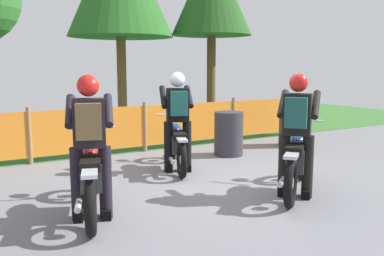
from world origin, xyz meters
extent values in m
cube|color=slate|center=(0.00, 0.00, -0.01)|extent=(24.00, 24.00, 0.02)
cube|color=#386B2D|center=(0.00, 5.67, 0.01)|extent=(24.00, 6.16, 0.01)
cylinder|color=olive|center=(-2.29, 2.59, 0.53)|extent=(0.08, 0.08, 1.05)
cylinder|color=olive|center=(0.00, 2.59, 0.53)|extent=(0.08, 0.08, 1.05)
cylinder|color=olive|center=(2.29, 2.59, 0.53)|extent=(0.08, 0.08, 1.05)
cylinder|color=olive|center=(4.59, 2.59, 0.53)|extent=(0.08, 0.08, 1.05)
cube|color=orange|center=(-1.15, 2.59, 0.54)|extent=(2.21, 0.02, 0.85)
cube|color=orange|center=(1.15, 2.59, 0.54)|extent=(2.21, 0.02, 0.85)
cube|color=orange|center=(3.44, 2.59, 0.54)|extent=(2.21, 0.02, 0.85)
cylinder|color=brown|center=(1.08, 6.63, 1.32)|extent=(0.28, 0.28, 2.65)
cylinder|color=brown|center=(3.86, 5.94, 1.38)|extent=(0.28, 0.28, 2.75)
torus|color=black|center=(1.20, -0.73, 0.32)|extent=(0.57, 0.50, 0.65)
cylinder|color=silver|center=(1.20, -0.73, 0.32)|extent=(0.15, 0.14, 0.14)
torus|color=black|center=(0.10, -1.62, 0.32)|extent=(0.57, 0.50, 0.65)
cylinder|color=silver|center=(0.10, -1.62, 0.32)|extent=(0.15, 0.14, 0.14)
cube|color=#38383D|center=(0.61, -1.21, 0.51)|extent=(0.63, 0.57, 0.32)
ellipsoid|color=navy|center=(0.79, -1.06, 0.73)|extent=(0.56, 0.52, 0.22)
cube|color=black|center=(0.41, -1.36, 0.70)|extent=(0.58, 0.53, 0.10)
cube|color=silver|center=(0.10, -1.62, 0.68)|extent=(0.39, 0.36, 0.04)
cylinder|color=silver|center=(1.15, -0.76, 0.62)|extent=(0.22, 0.19, 0.58)
sphere|color=white|center=(1.28, -0.66, 0.85)|extent=(0.26, 0.26, 0.18)
cylinder|color=silver|center=(1.12, -0.79, 0.96)|extent=(0.41, 0.49, 0.03)
cylinder|color=silver|center=(0.28, -1.29, 0.26)|extent=(0.48, 0.41, 0.07)
torus|color=black|center=(-1.89, 0.15, 0.33)|extent=(0.31, 0.65, 0.65)
cylinder|color=silver|center=(-1.89, 0.15, 0.33)|extent=(0.10, 0.15, 0.14)
torus|color=black|center=(-2.34, -1.21, 0.33)|extent=(0.31, 0.65, 0.65)
cylinder|color=silver|center=(-2.34, -1.21, 0.33)|extent=(0.10, 0.15, 0.14)
cube|color=#38383D|center=(-2.13, -0.58, 0.51)|extent=(0.43, 0.66, 0.33)
ellipsoid|color=maroon|center=(-2.06, -0.36, 0.73)|extent=(0.40, 0.58, 0.22)
cube|color=black|center=(-2.21, -0.82, 0.70)|extent=(0.39, 0.61, 0.10)
cube|color=silver|center=(-2.34, -1.21, 0.68)|extent=(0.27, 0.40, 0.04)
cylinder|color=silver|center=(-1.91, 0.09, 0.62)|extent=(0.13, 0.24, 0.58)
sphere|color=white|center=(-1.86, 0.24, 0.86)|extent=(0.23, 0.23, 0.18)
cylinder|color=silver|center=(-1.92, 0.05, 0.97)|extent=(0.59, 0.23, 0.03)
cylinder|color=silver|center=(-2.36, -0.82, 0.26)|extent=(0.25, 0.55, 0.07)
torus|color=black|center=(0.08, 1.54, 0.30)|extent=(0.31, 0.60, 0.60)
cylinder|color=silver|center=(0.08, 1.54, 0.30)|extent=(0.10, 0.14, 0.13)
torus|color=black|center=(-0.39, 0.31, 0.30)|extent=(0.31, 0.60, 0.60)
cylinder|color=silver|center=(-0.39, 0.31, 0.30)|extent=(0.10, 0.14, 0.13)
cube|color=#38383D|center=(-0.17, 0.88, 0.47)|extent=(0.41, 0.61, 0.30)
ellipsoid|color=navy|center=(-0.10, 1.08, 0.68)|extent=(0.39, 0.54, 0.21)
cube|color=black|center=(-0.26, 0.66, 0.65)|extent=(0.38, 0.57, 0.09)
cube|color=silver|center=(-0.39, 0.31, 0.63)|extent=(0.26, 0.37, 0.04)
cylinder|color=silver|center=(0.06, 1.49, 0.57)|extent=(0.13, 0.22, 0.54)
sphere|color=white|center=(0.11, 1.63, 0.79)|extent=(0.22, 0.22, 0.17)
cylinder|color=silver|center=(0.04, 1.45, 0.89)|extent=(0.54, 0.23, 0.03)
cylinder|color=silver|center=(-0.40, 0.66, 0.24)|extent=(0.25, 0.51, 0.07)
cylinder|color=black|center=(0.39, -1.18, 0.43)|extent=(0.21, 0.21, 0.86)
cube|color=black|center=(0.39, -1.18, 0.06)|extent=(0.27, 0.25, 0.12)
cylinder|color=black|center=(0.59, -1.43, 0.43)|extent=(0.21, 0.21, 0.86)
cube|color=black|center=(0.59, -1.43, 0.06)|extent=(0.27, 0.25, 0.12)
cube|color=black|center=(0.49, -1.30, 1.14)|extent=(0.41, 0.43, 0.56)
cylinder|color=black|center=(0.49, -1.02, 1.26)|extent=(0.44, 0.38, 0.38)
cylinder|color=black|center=(0.77, -1.36, 1.26)|extent=(0.44, 0.38, 0.38)
sphere|color=red|center=(0.49, -1.30, 1.56)|extent=(0.35, 0.35, 0.25)
cube|color=black|center=(0.57, -1.24, 1.56)|extent=(0.14, 0.16, 0.08)
cube|color=#194C47|center=(0.36, -1.41, 1.18)|extent=(0.30, 0.32, 0.40)
cylinder|color=black|center=(-2.33, -0.67, 0.43)|extent=(0.19, 0.19, 0.86)
cube|color=black|center=(-2.33, -0.67, 0.06)|extent=(0.19, 0.28, 0.12)
cylinder|color=black|center=(-2.03, -0.77, 0.43)|extent=(0.19, 0.19, 0.86)
cube|color=black|center=(-2.03, -0.77, 0.06)|extent=(0.19, 0.28, 0.12)
cube|color=black|center=(-2.18, -0.72, 1.14)|extent=(0.42, 0.34, 0.56)
cylinder|color=black|center=(-2.33, -0.48, 1.26)|extent=(0.25, 0.49, 0.38)
cylinder|color=black|center=(-1.91, -0.62, 1.26)|extent=(0.25, 0.49, 0.38)
sphere|color=red|center=(-2.18, -0.72, 1.56)|extent=(0.32, 0.32, 0.25)
cube|color=black|center=(-2.15, -0.63, 1.56)|extent=(0.18, 0.09, 0.08)
cube|color=brown|center=(-2.23, -0.88, 1.18)|extent=(0.32, 0.24, 0.40)
cylinder|color=black|center=(-0.37, 0.81, 0.43)|extent=(0.19, 0.19, 0.86)
cube|color=black|center=(-0.37, 0.81, 0.06)|extent=(0.20, 0.28, 0.12)
cylinder|color=black|center=(-0.07, 0.69, 0.43)|extent=(0.19, 0.19, 0.86)
cube|color=black|center=(-0.07, 0.69, 0.06)|extent=(0.20, 0.28, 0.12)
cube|color=black|center=(-0.22, 0.75, 1.14)|extent=(0.42, 0.35, 0.56)
cylinder|color=black|center=(-0.37, 0.99, 1.26)|extent=(0.27, 0.49, 0.38)
cylinder|color=black|center=(0.05, 0.84, 1.26)|extent=(0.27, 0.49, 0.38)
sphere|color=silver|center=(-0.22, 0.75, 1.56)|extent=(0.32, 0.32, 0.25)
cube|color=black|center=(-0.19, 0.84, 1.56)|extent=(0.18, 0.09, 0.08)
cube|color=#194C47|center=(-0.29, 0.59, 1.18)|extent=(0.32, 0.25, 0.40)
cylinder|color=#2D2D33|center=(1.29, 1.37, 0.44)|extent=(0.58, 0.58, 0.88)
cylinder|color=#2D2D33|center=(3.12, 1.48, 0.44)|extent=(0.58, 0.58, 0.88)
camera|label=1|loc=(-3.58, -5.38, 1.78)|focal=39.13mm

